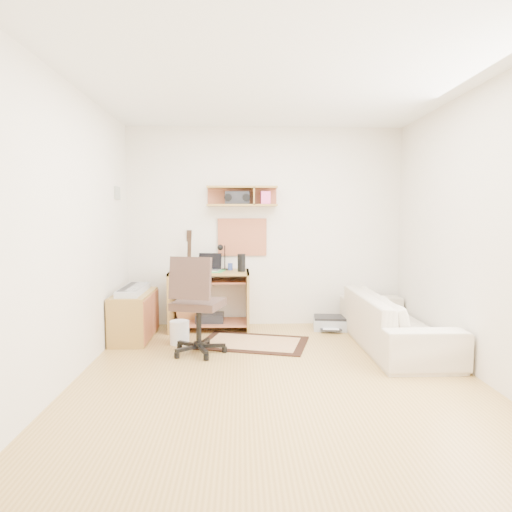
{
  "coord_description": "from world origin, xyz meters",
  "views": [
    {
      "loc": [
        -0.32,
        -4.02,
        1.44
      ],
      "look_at": [
        -0.15,
        1.05,
        1.0
      ],
      "focal_mm": 31.96,
      "sensor_mm": 36.0,
      "label": 1
    }
  ],
  "objects_px": {
    "desk": "(210,300)",
    "printer": "(330,323)",
    "sofa": "(394,312)",
    "cabinet": "(134,316)",
    "task_chair": "(198,304)"
  },
  "relations": [
    {
      "from": "desk",
      "to": "printer",
      "type": "height_order",
      "value": "desk"
    },
    {
      "from": "printer",
      "to": "sofa",
      "type": "xyz_separation_m",
      "value": [
        0.56,
        -0.78,
        0.3
      ]
    },
    {
      "from": "printer",
      "to": "cabinet",
      "type": "bearing_deg",
      "value": -164.38
    },
    {
      "from": "desk",
      "to": "printer",
      "type": "distance_m",
      "value": 1.56
    },
    {
      "from": "desk",
      "to": "cabinet",
      "type": "height_order",
      "value": "desk"
    },
    {
      "from": "desk",
      "to": "task_chair",
      "type": "relative_size",
      "value": 0.95
    },
    {
      "from": "sofa",
      "to": "task_chair",
      "type": "bearing_deg",
      "value": 95.09
    },
    {
      "from": "task_chair",
      "to": "sofa",
      "type": "distance_m",
      "value": 2.16
    },
    {
      "from": "printer",
      "to": "sofa",
      "type": "bearing_deg",
      "value": -47.25
    },
    {
      "from": "desk",
      "to": "cabinet",
      "type": "xyz_separation_m",
      "value": [
        -0.86,
        -0.41,
        -0.1
      ]
    },
    {
      "from": "task_chair",
      "to": "printer",
      "type": "distance_m",
      "value": 1.91
    },
    {
      "from": "cabinet",
      "to": "printer",
      "type": "bearing_deg",
      "value": 8.53
    },
    {
      "from": "task_chair",
      "to": "cabinet",
      "type": "height_order",
      "value": "task_chair"
    },
    {
      "from": "desk",
      "to": "sofa",
      "type": "height_order",
      "value": "sofa"
    },
    {
      "from": "desk",
      "to": "task_chair",
      "type": "height_order",
      "value": "task_chair"
    }
  ]
}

